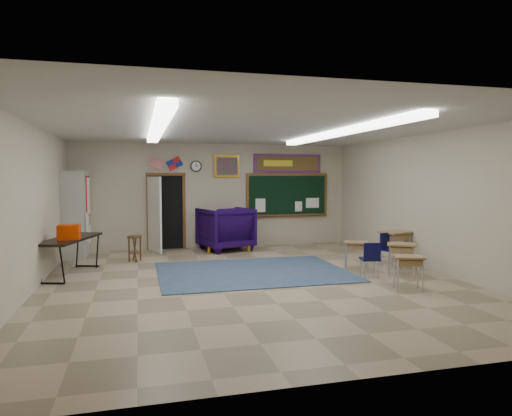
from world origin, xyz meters
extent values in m
plane|color=tan|center=(0.00, 0.00, 0.00)|extent=(9.00, 9.00, 0.00)
cube|color=#B8AE95|center=(0.00, 4.50, 1.50)|extent=(8.00, 0.04, 3.00)
cube|color=#B8AE95|center=(0.00, -4.50, 1.50)|extent=(8.00, 0.04, 3.00)
cube|color=#B8AE95|center=(-4.00, 0.00, 1.50)|extent=(0.04, 9.00, 3.00)
cube|color=#B8AE95|center=(4.00, 0.00, 1.50)|extent=(0.04, 9.00, 3.00)
cube|color=beige|center=(0.00, 0.00, 3.00)|extent=(8.00, 9.00, 0.04)
cube|color=#384E6C|center=(0.20, 0.80, 0.01)|extent=(4.00, 3.00, 0.02)
cube|color=black|center=(-1.40, 4.49, 1.05)|extent=(0.95, 0.04, 2.10)
cube|color=silver|center=(-1.75, 4.05, 1.03)|extent=(0.35, 0.86, 2.05)
cube|color=brown|center=(2.20, 4.47, 1.50)|extent=(2.55, 0.05, 1.30)
cube|color=black|center=(2.20, 4.46, 1.50)|extent=(2.40, 0.03, 1.15)
cube|color=brown|center=(2.20, 4.41, 0.90)|extent=(2.40, 0.12, 0.04)
cube|color=#B60F1C|center=(2.20, 4.47, 2.45)|extent=(2.10, 0.04, 0.55)
cube|color=brown|center=(2.20, 4.46, 2.45)|extent=(1.90, 0.03, 0.40)
cube|color=olive|center=(0.35, 4.47, 2.35)|extent=(0.75, 0.05, 0.65)
cube|color=#A51466|center=(0.35, 4.46, 2.35)|extent=(0.62, 0.03, 0.52)
cylinder|color=black|center=(-0.55, 4.47, 2.35)|extent=(0.32, 0.05, 0.32)
cylinder|color=white|center=(-0.55, 4.45, 2.35)|extent=(0.26, 0.02, 0.26)
cube|color=#A1A19D|center=(-3.72, 3.85, 1.10)|extent=(0.55, 1.25, 2.20)
imported|color=black|center=(0.19, 3.89, 0.60)|extent=(1.61, 1.63, 1.21)
cube|color=olive|center=(2.46, 0.46, 0.61)|extent=(0.63, 0.56, 0.03)
cube|color=brown|center=(2.46, 0.46, 0.52)|extent=(0.55, 0.48, 0.10)
cube|color=olive|center=(3.62, 0.78, 0.76)|extent=(0.77, 0.66, 0.04)
cube|color=brown|center=(3.62, 0.78, 0.65)|extent=(0.66, 0.56, 0.13)
cube|color=olive|center=(2.54, -1.41, 0.61)|extent=(0.62, 0.54, 0.03)
cube|color=brown|center=(2.54, -1.41, 0.52)|extent=(0.54, 0.46, 0.10)
cube|color=olive|center=(3.08, -0.35, 0.66)|extent=(0.71, 0.66, 0.04)
cube|color=brown|center=(3.08, -0.35, 0.57)|extent=(0.61, 0.57, 0.11)
cube|color=black|center=(-3.56, 1.51, 0.76)|extent=(1.17, 2.00, 0.05)
cube|color=#D14A03|center=(-3.54, 1.24, 0.93)|extent=(0.42, 0.32, 0.30)
cylinder|color=#4E3017|center=(-2.26, 2.75, 0.60)|extent=(0.35, 0.35, 0.04)
torus|color=#4E3017|center=(-2.26, 2.75, 0.21)|extent=(0.29, 0.29, 0.02)
camera|label=1|loc=(-2.16, -8.60, 2.06)|focal=32.00mm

